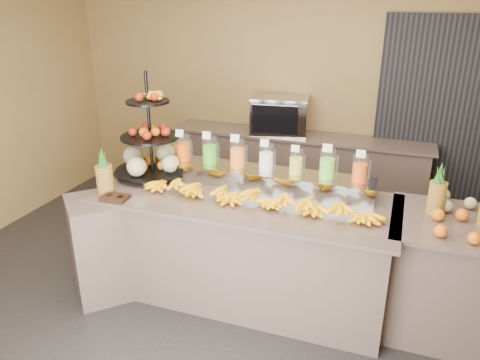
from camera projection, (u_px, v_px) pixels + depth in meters
The scene contains 20 objects.
ground at pixel (232, 312), 3.93m from camera, with size 6.00×6.00×0.00m, color black.
room_envelope at pixel (285, 73), 3.86m from camera, with size 6.04×5.02×2.82m.
buffet_counter at pixel (230, 246), 4.02m from camera, with size 2.75×1.25×0.93m.
right_counter at pixel (457, 278), 3.58m from camera, with size 1.08×0.88×0.93m.
back_ledge at pixel (296, 171), 5.73m from camera, with size 3.10×0.55×0.93m.
pitcher_tray at pixel (266, 178), 4.03m from camera, with size 1.85×0.30×0.15m, color gray.
juice_pitcher_orange_a at pixel (183, 149), 4.21m from camera, with size 0.13×0.13×0.31m.
juice_pitcher_green at pixel (210, 152), 4.13m from camera, with size 0.13×0.14×0.32m.
juice_pitcher_orange_b at pixel (237, 155), 4.05m from camera, with size 0.13×0.14×0.32m.
juice_pitcher_milk at pixel (266, 159), 3.97m from camera, with size 0.13×0.13×0.30m.
juice_pitcher_lemon at pixel (296, 163), 3.89m from camera, with size 0.12×0.12×0.28m.
juice_pitcher_lime at pixel (327, 165), 3.80m from camera, with size 0.13×0.14×0.32m.
juice_pitcher_orange_c at pixel (360, 170), 3.72m from camera, with size 0.12×0.13×0.30m.
banana_heap at pixel (253, 194), 3.72m from camera, with size 1.95×0.18×0.16m.
fruit_stand at pixel (156, 151), 4.21m from camera, with size 0.77×0.77×0.95m.
condiment_caddy at pixel (115, 198), 3.80m from camera, with size 0.21×0.16×0.03m, color black.
pineapple_left_a at pixel (105, 176), 3.88m from camera, with size 0.14×0.14×0.40m.
pineapple_left_b at pixel (177, 151), 4.50m from camera, with size 0.12×0.12×0.39m.
right_fruit_pile at pixel (459, 215), 3.36m from camera, with size 0.47×0.45×0.25m.
oven_warmer at pixel (280, 115), 5.54m from camera, with size 0.66×0.46×0.44m, color gray.
Camera 1 is at (1.16, -3.03, 2.49)m, focal length 35.00 mm.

